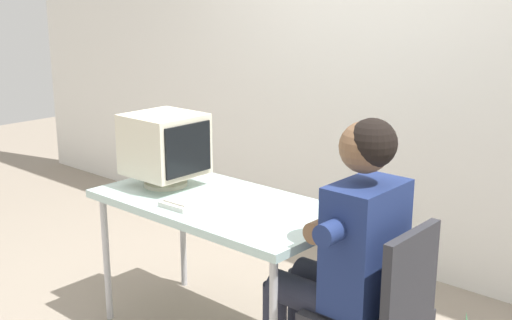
{
  "coord_description": "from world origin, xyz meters",
  "views": [
    {
      "loc": [
        2.14,
        -2.14,
        1.74
      ],
      "look_at": [
        0.24,
        0.0,
        0.99
      ],
      "focal_mm": 45.14,
      "sensor_mm": 36.0,
      "label": 1
    }
  ],
  "objects_px": {
    "person_seated": "(344,250)",
    "crt_monitor": "(165,145)",
    "desk": "(219,211)",
    "keyboard": "(205,195)",
    "office_chair": "(380,310)"
  },
  "relations": [
    {
      "from": "crt_monitor",
      "to": "keyboard",
      "type": "height_order",
      "value": "crt_monitor"
    },
    {
      "from": "desk",
      "to": "crt_monitor",
      "type": "distance_m",
      "value": 0.48
    },
    {
      "from": "desk",
      "to": "keyboard",
      "type": "xyz_separation_m",
      "value": [
        -0.08,
        -0.02,
        0.07
      ]
    },
    {
      "from": "keyboard",
      "to": "crt_monitor",
      "type": "bearing_deg",
      "value": 176.98
    },
    {
      "from": "crt_monitor",
      "to": "office_chair",
      "type": "relative_size",
      "value": 0.45
    },
    {
      "from": "person_seated",
      "to": "crt_monitor",
      "type": "bearing_deg",
      "value": 178.7
    },
    {
      "from": "office_chair",
      "to": "keyboard",
      "type": "bearing_deg",
      "value": 179.46
    },
    {
      "from": "keyboard",
      "to": "person_seated",
      "type": "xyz_separation_m",
      "value": [
        0.84,
        -0.01,
        -0.06
      ]
    },
    {
      "from": "desk",
      "to": "crt_monitor",
      "type": "bearing_deg",
      "value": -179.24
    },
    {
      "from": "crt_monitor",
      "to": "office_chair",
      "type": "distance_m",
      "value": 1.42
    },
    {
      "from": "keyboard",
      "to": "office_chair",
      "type": "xyz_separation_m",
      "value": [
        1.02,
        -0.01,
        -0.27
      ]
    },
    {
      "from": "crt_monitor",
      "to": "office_chair",
      "type": "xyz_separation_m",
      "value": [
        1.33,
        -0.03,
        -0.47
      ]
    },
    {
      "from": "desk",
      "to": "office_chair",
      "type": "bearing_deg",
      "value": -1.89
    },
    {
      "from": "desk",
      "to": "person_seated",
      "type": "xyz_separation_m",
      "value": [
        0.76,
        -0.03,
        0.01
      ]
    },
    {
      "from": "desk",
      "to": "crt_monitor",
      "type": "relative_size",
      "value": 3.35
    }
  ]
}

